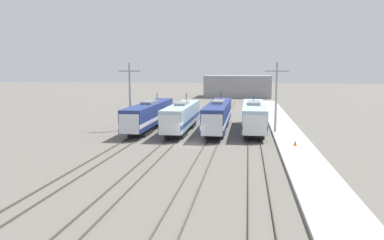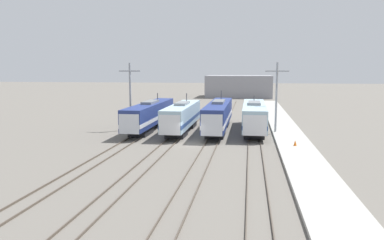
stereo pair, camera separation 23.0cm
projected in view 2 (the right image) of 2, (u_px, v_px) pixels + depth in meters
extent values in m
plane|color=#666059|center=(190.00, 144.00, 43.93)|extent=(400.00, 400.00, 0.00)
cube|color=#4C4238|center=(123.00, 141.00, 45.16)|extent=(0.07, 120.00, 0.15)
cube|color=#4C4238|center=(135.00, 141.00, 44.94)|extent=(0.07, 120.00, 0.15)
cube|color=#4C4238|center=(164.00, 142.00, 44.41)|extent=(0.07, 120.00, 0.15)
cube|color=#4C4238|center=(175.00, 143.00, 44.19)|extent=(0.07, 120.00, 0.15)
cube|color=#4C4238|center=(205.00, 144.00, 43.66)|extent=(0.07, 120.00, 0.15)
cube|color=#4C4238|center=(217.00, 144.00, 43.44)|extent=(0.07, 120.00, 0.15)
cube|color=#4C4238|center=(248.00, 145.00, 42.90)|extent=(0.07, 120.00, 0.15)
cube|color=#4C4238|center=(261.00, 145.00, 42.69)|extent=(0.07, 120.00, 0.15)
cube|color=black|center=(141.00, 131.00, 49.96)|extent=(2.31, 4.35, 0.95)
cube|color=black|center=(159.00, 121.00, 59.64)|extent=(2.31, 4.35, 0.95)
cube|color=navy|center=(150.00, 113.00, 54.55)|extent=(2.72, 19.77, 2.84)
cube|color=silver|center=(151.00, 117.00, 54.62)|extent=(2.76, 19.81, 0.51)
cube|color=silver|center=(132.00, 123.00, 45.85)|extent=(2.50, 2.14, 2.41)
cube|color=black|center=(129.00, 120.00, 44.80)|extent=(2.13, 0.08, 0.68)
cube|color=slate|center=(150.00, 102.00, 54.33)|extent=(1.50, 4.94, 0.35)
cylinder|color=#38383D|center=(158.00, 97.00, 58.53)|extent=(0.12, 0.12, 1.24)
cube|color=#232326|center=(177.00, 133.00, 48.49)|extent=(2.38, 3.70, 0.95)
cube|color=#232326|center=(187.00, 124.00, 56.72)|extent=(2.38, 3.70, 0.95)
cube|color=#9EBCCC|center=(182.00, 115.00, 52.35)|extent=(2.80, 16.82, 2.84)
cube|color=navy|center=(182.00, 119.00, 52.43)|extent=(2.84, 16.86, 0.51)
cube|color=silver|center=(171.00, 124.00, 45.15)|extent=(2.58, 2.26, 2.42)
cube|color=black|center=(169.00, 121.00, 44.05)|extent=(2.19, 0.08, 0.68)
cube|color=gray|center=(182.00, 103.00, 52.14)|extent=(1.54, 4.21, 0.35)
cylinder|color=#38383D|center=(187.00, 98.00, 55.69)|extent=(0.12, 0.12, 1.36)
cube|color=black|center=(215.00, 133.00, 48.61)|extent=(2.35, 4.39, 0.95)
cube|color=black|center=(221.00, 122.00, 58.38)|extent=(2.35, 4.39, 0.95)
cube|color=navy|center=(219.00, 113.00, 53.23)|extent=(2.76, 19.94, 3.02)
cube|color=silver|center=(219.00, 118.00, 53.31)|extent=(2.80, 19.98, 0.54)
cube|color=silver|center=(213.00, 124.00, 44.54)|extent=(2.54, 2.35, 2.56)
cube|color=black|center=(212.00, 120.00, 43.40)|extent=(2.16, 0.08, 0.72)
cube|color=slate|center=(219.00, 102.00, 53.00)|extent=(1.52, 4.99, 0.35)
cylinder|color=#38383D|center=(221.00, 95.00, 57.22)|extent=(0.12, 0.12, 1.52)
cube|color=#232326|center=(254.00, 133.00, 48.39)|extent=(2.58, 4.02, 0.95)
cube|color=#232326|center=(253.00, 123.00, 57.34)|extent=(2.58, 4.02, 0.95)
cube|color=#9EBCCC|center=(254.00, 114.00, 52.61)|extent=(3.04, 18.27, 2.89)
cube|color=navy|center=(254.00, 118.00, 52.68)|extent=(3.08, 18.31, 0.52)
cube|color=silver|center=(255.00, 124.00, 44.70)|extent=(2.79, 2.26, 2.46)
cube|color=black|center=(255.00, 121.00, 43.60)|extent=(2.37, 0.08, 0.69)
cube|color=gray|center=(254.00, 103.00, 52.39)|extent=(1.67, 4.57, 0.35)
cylinder|color=#38383D|center=(254.00, 99.00, 56.29)|extent=(0.12, 0.12, 0.93)
cylinder|color=gray|center=(130.00, 97.00, 53.19)|extent=(0.28, 0.28, 9.60)
cube|color=gray|center=(130.00, 71.00, 52.70)|extent=(3.11, 0.16, 0.16)
cylinder|color=gray|center=(276.00, 99.00, 50.12)|extent=(0.28, 0.28, 9.60)
cube|color=gray|center=(277.00, 71.00, 49.63)|extent=(3.11, 0.16, 0.16)
cube|color=#A8A59E|center=(295.00, 146.00, 42.10)|extent=(4.00, 120.00, 0.31)
cone|color=orange|center=(295.00, 143.00, 41.28)|extent=(0.35, 0.35, 0.62)
cube|color=gray|center=(239.00, 86.00, 118.54)|extent=(20.25, 14.78, 6.77)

